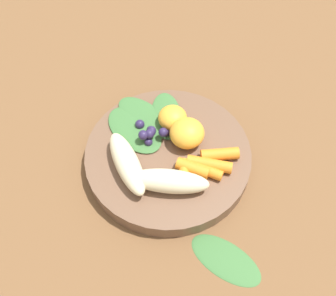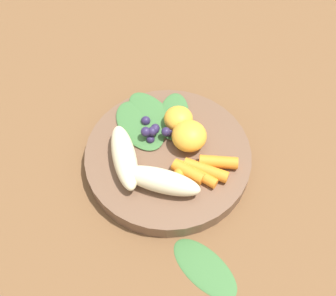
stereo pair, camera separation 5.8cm
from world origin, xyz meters
TOP-DOWN VIEW (x-y plane):
  - ground_plane at (0.00, 0.00)m, footprint 2.40×2.40m
  - bowl at (0.00, 0.00)m, footprint 0.25×0.25m
  - banana_peeled_left at (0.05, 0.03)m, footprint 0.07×0.12m
  - banana_peeled_right at (0.05, -0.04)m, footprint 0.10×0.11m
  - orange_segment_near at (-0.05, -0.01)m, footprint 0.04×0.04m
  - orange_segment_far at (-0.03, 0.02)m, footprint 0.05×0.05m
  - carrot_front at (0.03, 0.04)m, footprint 0.05×0.03m
  - carrot_mid_left at (0.02, 0.05)m, footprint 0.02×0.05m
  - carrot_mid_right at (0.01, 0.07)m, footprint 0.02×0.05m
  - carrot_rear at (0.00, 0.07)m, footprint 0.03×0.07m
  - carrot_small at (-0.02, 0.07)m, footprint 0.04×0.06m
  - blueberry_pile at (-0.01, -0.03)m, footprint 0.05×0.06m
  - kale_leaf_left at (-0.06, -0.03)m, footprint 0.11×0.09m
  - kale_leaf_right at (-0.04, -0.06)m, footprint 0.09×0.12m
  - kale_leaf_rear at (-0.02, -0.06)m, footprint 0.10×0.12m
  - kale_leaf_stray at (0.11, 0.13)m, footprint 0.07×0.11m

SIDE VIEW (x-z plane):
  - ground_plane at x=0.00m, z-range 0.00..0.00m
  - kale_leaf_stray at x=0.11m, z-range 0.00..0.01m
  - bowl at x=0.00m, z-range 0.00..0.03m
  - kale_leaf_left at x=-0.06m, z-range 0.03..0.03m
  - kale_leaf_right at x=-0.04m, z-range 0.03..0.03m
  - kale_leaf_rear at x=-0.02m, z-range 0.03..0.03m
  - carrot_mid_right at x=0.01m, z-range 0.03..0.04m
  - carrot_front at x=0.03m, z-range 0.03..0.04m
  - carrot_rear at x=0.00m, z-range 0.03..0.04m
  - carrot_small at x=-0.02m, z-range 0.03..0.04m
  - carrot_mid_left at x=0.02m, z-range 0.03..0.05m
  - blueberry_pile at x=-0.01m, z-range 0.03..0.05m
  - orange_segment_near at x=-0.05m, z-range 0.03..0.06m
  - banana_peeled_left at x=0.05m, z-range 0.03..0.06m
  - banana_peeled_right at x=0.05m, z-range 0.03..0.06m
  - orange_segment_far at x=-0.03m, z-range 0.03..0.07m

